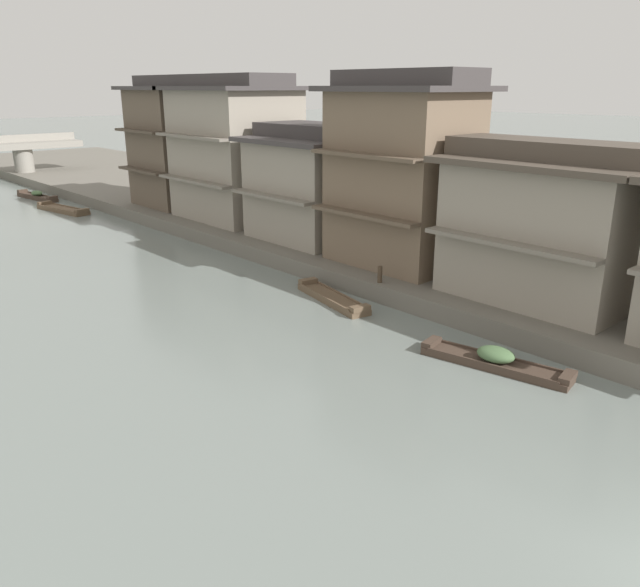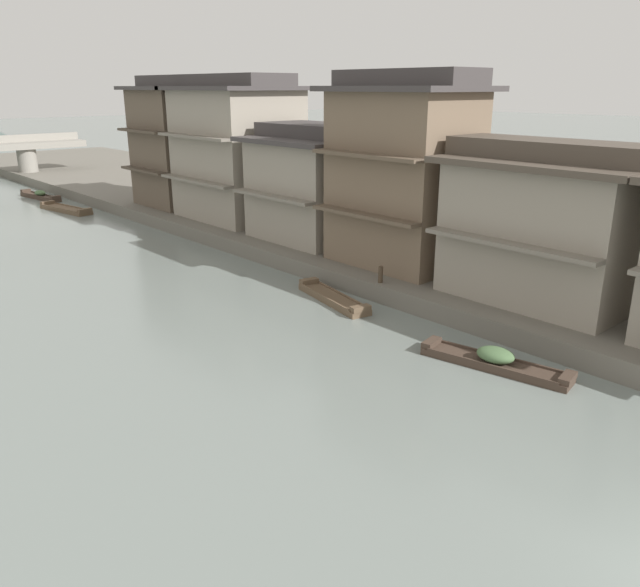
{
  "view_description": "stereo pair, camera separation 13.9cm",
  "coord_description": "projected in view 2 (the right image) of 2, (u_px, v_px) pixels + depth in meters",
  "views": [
    {
      "loc": [
        -11.82,
        -2.0,
        8.8
      ],
      "look_at": [
        2.45,
        13.8,
        1.76
      ],
      "focal_mm": 35.15,
      "sensor_mm": 36.0,
      "label": 1
    },
    {
      "loc": [
        -11.72,
        -2.09,
        8.8
      ],
      "look_at": [
        2.45,
        13.8,
        1.76
      ],
      "focal_mm": 35.15,
      "sensor_mm": 36.0,
      "label": 2
    }
  ],
  "objects": [
    {
      "name": "house_waterfront_end",
      "position": [
        183.0,
        142.0,
        43.96
      ],
      "size": [
        6.87,
        6.3,
        8.74
      ],
      "color": "brown",
      "rests_on": "riverbank_right"
    },
    {
      "name": "house_waterfront_second",
      "position": [
        543.0,
        224.0,
        23.93
      ],
      "size": [
        5.33,
        7.8,
        6.14
      ],
      "color": "gray",
      "rests_on": "riverbank_right"
    },
    {
      "name": "boat_moored_nearest",
      "position": [
        333.0,
        298.0,
        26.92
      ],
      "size": [
        1.86,
        4.7,
        0.46
      ],
      "color": "brown",
      "rests_on": "ground"
    },
    {
      "name": "house_waterfront_far",
      "position": [
        237.0,
        149.0,
        39.14
      ],
      "size": [
        6.71,
        8.08,
        8.74
      ],
      "color": "gray",
      "rests_on": "riverbank_right"
    },
    {
      "name": "boat_moored_second",
      "position": [
        40.0,
        196.0,
        51.56
      ],
      "size": [
        1.56,
        5.5,
        0.71
      ],
      "color": "#423328",
      "rests_on": "ground"
    },
    {
      "name": "house_waterfront_tall",
      "position": [
        403.0,
        171.0,
        28.72
      ],
      "size": [
        5.57,
        6.94,
        8.74
      ],
      "color": "#75604C",
      "rests_on": "riverbank_right"
    },
    {
      "name": "riverbank_right",
      "position": [
        310.0,
        216.0,
        42.87
      ],
      "size": [
        18.0,
        110.0,
        0.8
      ],
      "primitive_type": "cube",
      "color": "#6B665B",
      "rests_on": "ground"
    },
    {
      "name": "house_waterfront_narrow",
      "position": [
        319.0,
        183.0,
        34.24
      ],
      "size": [
        6.91,
        6.95,
        6.14
      ],
      "color": "gray",
      "rests_on": "riverbank_right"
    },
    {
      "name": "boat_moored_third",
      "position": [
        66.0,
        209.0,
        46.44
      ],
      "size": [
        2.06,
        5.49,
        0.49
      ],
      "color": "brown",
      "rests_on": "ground"
    },
    {
      "name": "boat_midriver_drifting",
      "position": [
        495.0,
        361.0,
        20.54
      ],
      "size": [
        1.95,
        5.08,
        0.71
      ],
      "color": "#423328",
      "rests_on": "ground"
    },
    {
      "name": "mooring_post_dock_mid",
      "position": [
        381.0,
        275.0,
        26.78
      ],
      "size": [
        0.2,
        0.2,
        0.72
      ],
      "primitive_type": "cylinder",
      "color": "#473828",
      "rests_on": "riverbank_right"
    }
  ]
}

